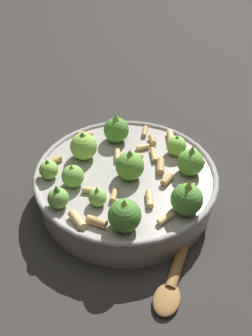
{
  "coord_description": "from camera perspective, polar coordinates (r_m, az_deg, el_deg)",
  "views": [
    {
      "loc": [
        0.45,
        0.04,
        0.45
      ],
      "look_at": [
        0.0,
        0.0,
        0.07
      ],
      "focal_mm": 39.07,
      "sensor_mm": 36.0,
      "label": 1
    }
  ],
  "objects": [
    {
      "name": "cooking_pan",
      "position": [
        0.61,
        0.03,
        -2.1
      ],
      "size": [
        0.3,
        0.3,
        0.12
      ],
      "color": "#9E9993",
      "rests_on": "ground"
    },
    {
      "name": "ground_plane",
      "position": [
        0.64,
        -0.0,
        -4.54
      ],
      "size": [
        2.4,
        2.4,
        0.0
      ],
      "primitive_type": "plane",
      "color": "#2D2B28"
    },
    {
      "name": "wooden_spoon",
      "position": [
        0.56,
        8.76,
        -12.66
      ],
      "size": [
        0.24,
        0.09,
        0.02
      ],
      "color": "olive",
      "rests_on": "ground"
    }
  ]
}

